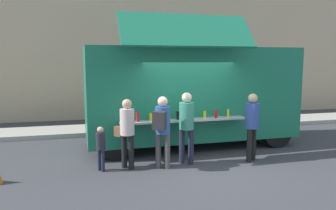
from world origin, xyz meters
The scene contains 10 objects.
ground_plane centered at (0.00, 0.00, 0.00)m, with size 60.00×60.00×0.00m, color #38383D.
curb_strip centered at (-3.60, 4.56, 0.07)m, with size 28.00×1.60×0.15m, color #9E998E.
building_behind centered at (-2.60, 8.46, 4.89)m, with size 32.00×2.40×9.78m, color tan.
food_truck_main centered at (0.40, 1.94, 1.60)m, with size 6.17×3.09×3.72m.
trash_bin centered at (4.10, 4.26, 0.49)m, with size 0.60×0.60×0.99m, color #2C5F36.
customer_front_ordering centered at (-0.29, 0.19, 1.06)m, with size 0.36×0.36×1.78m.
customer_mid_with_backpack centered at (-0.96, -0.03, 1.05)m, with size 0.48×0.56×1.72m.
customer_rear_waiting centered at (-1.76, 0.21, 0.98)m, with size 0.47×0.49×1.66m.
customer_extra_browsing centered at (1.38, -0.01, 1.03)m, with size 0.35×0.35×1.73m.
child_near_queue centered at (-2.37, 0.17, 0.62)m, with size 0.21×0.21×1.05m.
Camera 1 is at (-2.74, -7.34, 2.52)m, focal length 35.07 mm.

